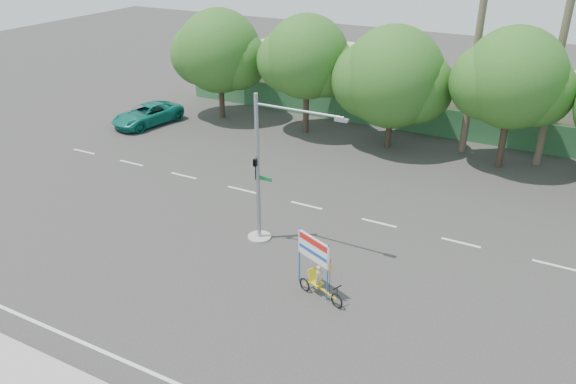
% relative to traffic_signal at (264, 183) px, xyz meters
% --- Properties ---
extents(ground, '(120.00, 120.00, 0.00)m').
position_rel_traffic_signal_xyz_m(ground, '(2.20, -3.98, -2.92)').
color(ground, '#33302D').
rests_on(ground, ground).
extents(fence, '(38.00, 0.08, 2.00)m').
position_rel_traffic_signal_xyz_m(fence, '(2.20, 17.52, -1.92)').
color(fence, '#336B3D').
rests_on(fence, ground).
extents(building_left, '(12.00, 8.00, 4.00)m').
position_rel_traffic_signal_xyz_m(building_left, '(-7.80, 22.02, -0.92)').
color(building_left, '#B9AF93').
rests_on(building_left, ground).
extents(building_right, '(14.00, 8.00, 3.60)m').
position_rel_traffic_signal_xyz_m(building_right, '(10.20, 22.02, -1.12)').
color(building_right, '#B9AF93').
rests_on(building_right, ground).
extents(tree_far_left, '(7.14, 6.00, 7.96)m').
position_rel_traffic_signal_xyz_m(tree_far_left, '(-11.85, 14.02, 1.84)').
color(tree_far_left, '#473828').
rests_on(tree_far_left, ground).
extents(tree_left, '(6.66, 5.60, 8.07)m').
position_rel_traffic_signal_xyz_m(tree_left, '(-4.85, 14.02, 2.14)').
color(tree_left, '#473828').
rests_on(tree_left, ground).
extents(tree_center, '(7.62, 6.40, 7.85)m').
position_rel_traffic_signal_xyz_m(tree_center, '(1.14, 14.02, 1.55)').
color(tree_center, '#473828').
rests_on(tree_center, ground).
extents(tree_right, '(6.90, 5.80, 8.36)m').
position_rel_traffic_signal_xyz_m(tree_right, '(8.15, 14.02, 2.32)').
color(tree_right, '#473828').
rests_on(tree_right, ground).
extents(palm_short, '(3.73, 3.79, 14.45)m').
position_rel_traffic_signal_xyz_m(palm_short, '(5.70, 15.52, 5.94)').
color(palm_short, '#70604C').
rests_on(palm_short, ground).
extents(traffic_signal, '(4.72, 1.10, 7.00)m').
position_rel_traffic_signal_xyz_m(traffic_signal, '(0.00, 0.00, 0.00)').
color(traffic_signal, gray).
rests_on(traffic_signal, ground).
extents(trike_billboard, '(2.44, 1.23, 2.58)m').
position_rel_traffic_signal_xyz_m(trike_billboard, '(3.92, -2.61, -1.88)').
color(trike_billboard, black).
rests_on(trike_billboard, ground).
extents(pickup_truck, '(3.49, 5.70, 1.48)m').
position_rel_traffic_signal_xyz_m(pickup_truck, '(-15.67, 10.11, -2.18)').
color(pickup_truck, '#0F6F5F').
rests_on(pickup_truck, ground).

